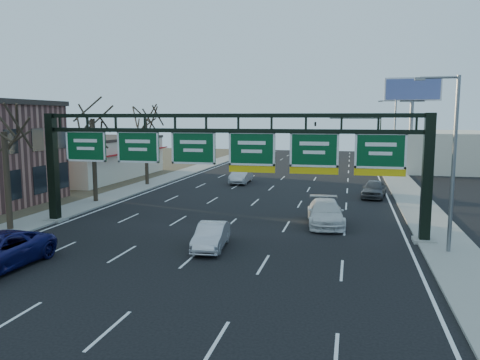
# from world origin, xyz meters

# --- Properties ---
(ground) EXTENTS (160.00, 160.00, 0.00)m
(ground) POSITION_xyz_m (0.00, 0.00, 0.00)
(ground) COLOR black
(ground) RESTS_ON ground
(sidewalk_left) EXTENTS (3.00, 120.00, 0.12)m
(sidewalk_left) POSITION_xyz_m (-12.80, 20.00, 0.06)
(sidewalk_left) COLOR gray
(sidewalk_left) RESTS_ON ground
(sidewalk_right) EXTENTS (3.00, 120.00, 0.12)m
(sidewalk_right) POSITION_xyz_m (12.80, 20.00, 0.06)
(sidewalk_right) COLOR gray
(sidewalk_right) RESTS_ON ground
(dirt_strip_left) EXTENTS (21.00, 120.00, 0.06)m
(dirt_strip_left) POSITION_xyz_m (-25.00, 20.00, 0.03)
(dirt_strip_left) COLOR #473D2B
(dirt_strip_left) RESTS_ON ground
(lane_markings) EXTENTS (21.60, 120.00, 0.01)m
(lane_markings) POSITION_xyz_m (0.00, 20.00, 0.01)
(lane_markings) COLOR white
(lane_markings) RESTS_ON ground
(sign_gantry) EXTENTS (24.60, 1.20, 7.20)m
(sign_gantry) POSITION_xyz_m (0.16, 8.00, 4.63)
(sign_gantry) COLOR black
(sign_gantry) RESTS_ON ground
(cream_strip) EXTENTS (10.90, 18.40, 4.70)m
(cream_strip) POSITION_xyz_m (-21.48, 29.00, 2.36)
(cream_strip) COLOR beige
(cream_strip) RESTS_ON ground
(building_right_distant) EXTENTS (12.00, 20.00, 5.00)m
(building_right_distant) POSITION_xyz_m (20.00, 50.00, 2.50)
(building_right_distant) COLOR beige
(building_right_distant) RESTS_ON ground
(tree_gantry) EXTENTS (3.60, 3.60, 8.48)m
(tree_gantry) POSITION_xyz_m (-12.80, 5.00, 7.11)
(tree_gantry) COLOR #30231A
(tree_gantry) RESTS_ON sidewalk_left
(tree_mid) EXTENTS (3.60, 3.60, 9.24)m
(tree_mid) POSITION_xyz_m (-12.80, 15.00, 7.85)
(tree_mid) COLOR #30231A
(tree_mid) RESTS_ON sidewalk_left
(tree_far) EXTENTS (3.60, 3.60, 8.86)m
(tree_far) POSITION_xyz_m (-12.80, 25.00, 7.48)
(tree_far) COLOR #30231A
(tree_far) RESTS_ON sidewalk_left
(streetlight_near) EXTENTS (2.15, 0.22, 9.00)m
(streetlight_near) POSITION_xyz_m (12.47, 6.00, 5.08)
(streetlight_near) COLOR slate
(streetlight_near) RESTS_ON sidewalk_right
(streetlight_far) EXTENTS (2.15, 0.22, 9.00)m
(streetlight_far) POSITION_xyz_m (12.47, 40.00, 5.08)
(streetlight_far) COLOR slate
(streetlight_far) RESTS_ON sidewalk_right
(billboard_right) EXTENTS (7.00, 0.50, 12.00)m
(billboard_right) POSITION_xyz_m (15.00, 44.98, 9.06)
(billboard_right) COLOR slate
(billboard_right) RESTS_ON ground
(traffic_signal_mast) EXTENTS (10.16, 0.54, 7.00)m
(traffic_signal_mast) POSITION_xyz_m (5.69, 55.00, 5.50)
(traffic_signal_mast) COLOR black
(traffic_signal_mast) RESTS_ON ground
(car_silver_sedan) EXTENTS (1.82, 4.23, 1.35)m
(car_silver_sedan) POSITION_xyz_m (0.47, 4.06, 0.68)
(car_silver_sedan) COLOR #B7B6BC
(car_silver_sedan) RESTS_ON ground
(car_white_wagon) EXTENTS (2.85, 5.71, 1.59)m
(car_white_wagon) POSITION_xyz_m (6.08, 11.07, 0.80)
(car_white_wagon) COLOR silver
(car_white_wagon) RESTS_ON ground
(car_grey_far) EXTENTS (2.49, 4.76, 1.54)m
(car_grey_far) POSITION_xyz_m (9.63, 22.68, 0.77)
(car_grey_far) COLOR #434549
(car_grey_far) RESTS_ON ground
(car_silver_distant) EXTENTS (1.81, 4.93, 1.61)m
(car_silver_distant) POSITION_xyz_m (-3.73, 28.78, 0.81)
(car_silver_distant) COLOR #B8B7BC
(car_silver_distant) RESTS_ON ground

